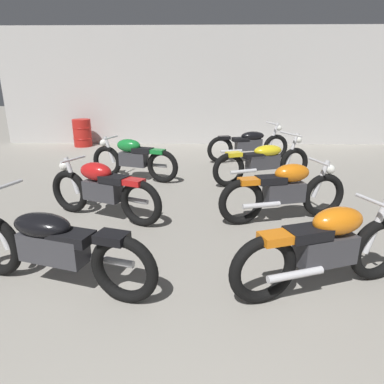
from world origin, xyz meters
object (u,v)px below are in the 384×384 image
(motorcycle_right_row_4, at_px, (249,144))
(oil_drum, at_px, (82,133))
(motorcycle_left_row_3, at_px, (133,158))
(motorcycle_left_row_1, at_px, (52,245))
(motorcycle_right_row_3, at_px, (263,161))
(motorcycle_left_row_2, at_px, (102,189))
(motorcycle_right_row_2, at_px, (285,190))
(motorcycle_right_row_1, at_px, (326,247))

(motorcycle_right_row_4, xyz_separation_m, oil_drum, (-4.97, 2.08, -0.03))
(motorcycle_left_row_3, bearing_deg, motorcycle_left_row_1, -90.58)
(motorcycle_right_row_3, distance_m, oil_drum, 6.43)
(motorcycle_left_row_3, xyz_separation_m, motorcycle_right_row_4, (2.62, 1.78, -0.01))
(motorcycle_left_row_2, distance_m, oil_drum, 6.43)
(motorcycle_left_row_2, distance_m, motorcycle_right_row_2, 2.65)
(oil_drum, bearing_deg, motorcycle_right_row_3, -39.08)
(motorcycle_left_row_3, xyz_separation_m, motorcycle_right_row_3, (2.64, -0.18, -0.01))
(oil_drum, bearing_deg, motorcycle_left_row_1, -73.49)
(motorcycle_left_row_2, distance_m, motorcycle_right_row_3, 3.32)
(oil_drum, bearing_deg, motorcycle_left_row_3, -58.73)
(motorcycle_left_row_2, height_order, motorcycle_right_row_1, same)
(motorcycle_left_row_3, distance_m, motorcycle_right_row_3, 2.65)
(motorcycle_left_row_1, height_order, motorcycle_right_row_3, same)
(motorcycle_right_row_3, height_order, motorcycle_right_row_4, same)
(motorcycle_right_row_1, relative_size, motorcycle_right_row_3, 0.92)
(motorcycle_left_row_3, relative_size, motorcycle_right_row_3, 0.92)
(motorcycle_left_row_3, bearing_deg, oil_drum, 121.27)
(motorcycle_left_row_2, relative_size, motorcycle_right_row_3, 0.90)
(motorcycle_left_row_2, bearing_deg, motorcycle_right_row_4, 55.66)
(motorcycle_right_row_1, xyz_separation_m, motorcycle_right_row_3, (0.07, 3.73, -0.01))
(motorcycle_left_row_1, distance_m, motorcycle_left_row_2, 1.79)
(oil_drum, bearing_deg, motorcycle_right_row_1, -57.71)
(motorcycle_left_row_3, relative_size, motorcycle_right_row_4, 0.89)
(motorcycle_left_row_1, xyz_separation_m, motorcycle_left_row_2, (-0.01, 1.79, 0.01))
(motorcycle_right_row_4, bearing_deg, motorcycle_left_row_2, -124.34)
(motorcycle_left_row_2, bearing_deg, oil_drum, 110.94)
(motorcycle_right_row_3, xyz_separation_m, motorcycle_right_row_4, (-0.02, 1.97, 0.00))
(motorcycle_left_row_1, relative_size, motorcycle_right_row_4, 0.99)
(motorcycle_right_row_3, distance_m, motorcycle_right_row_4, 1.97)
(motorcycle_left_row_3, relative_size, motorcycle_right_row_1, 1.00)
(motorcycle_left_row_2, relative_size, oil_drum, 2.17)
(motorcycle_left_row_2, height_order, motorcycle_right_row_4, motorcycle_right_row_4)
(motorcycle_left_row_3, distance_m, motorcycle_right_row_2, 3.37)
(motorcycle_left_row_3, bearing_deg, motorcycle_right_row_2, -39.63)
(motorcycle_right_row_4, relative_size, oil_drum, 2.51)
(motorcycle_left_row_1, bearing_deg, motorcycle_right_row_1, 0.21)
(motorcycle_left_row_3, xyz_separation_m, oil_drum, (-2.35, 3.87, -0.03))
(motorcycle_right_row_3, bearing_deg, motorcycle_right_row_4, 90.46)
(motorcycle_left_row_2, bearing_deg, motorcycle_left_row_3, 88.61)
(motorcycle_left_row_3, height_order, motorcycle_right_row_2, same)
(motorcycle_right_row_3, bearing_deg, motorcycle_left_row_2, -144.07)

